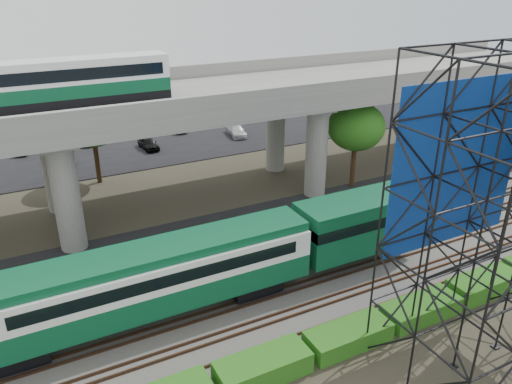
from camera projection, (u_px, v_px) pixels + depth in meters
ground at (289, 305)px, 29.03m from camera, size 140.00×140.00×0.00m
ballast_bed at (272, 286)px, 30.61m from camera, size 90.00×12.00×0.20m
service_road at (217, 229)px, 37.55m from camera, size 90.00×5.00×0.08m
parking_lot at (136, 142)px, 56.66m from camera, size 90.00×18.00×0.08m
harbor_water at (97, 102)px, 74.56m from camera, size 140.00×40.00×0.03m
rail_tracks at (272, 283)px, 30.54m from camera, size 90.00×9.52×0.16m
commuter_train at (181, 271)px, 27.09m from camera, size 29.30×3.06×4.30m
overpass at (179, 107)px, 38.49m from camera, size 80.00×12.00×12.40m
scaffold_tower at (504, 225)px, 22.09m from camera, size 9.36×6.36×15.00m
hedge_strip at (348, 335)px, 25.73m from camera, size 34.60×1.80×1.20m
trees at (129, 147)px, 37.97m from camera, size 40.94×16.94×7.69m
parked_cars at (143, 137)px, 56.30m from camera, size 39.18×9.47×1.28m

